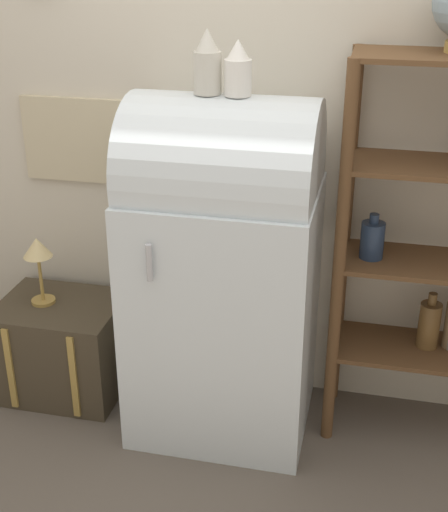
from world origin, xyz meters
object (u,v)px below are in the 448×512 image
Objects in this scene: refrigerator at (224,267)px; vase_left at (207,64)px; vase_center at (238,70)px; desk_lamp at (38,254)px; suitcase_trunk at (63,347)px.

refrigerator is 6.20× the size of vase_left.
vase_center reaches higher than desk_lamp.
suitcase_trunk is 2.36× the size of vase_left.
desk_lamp is (-0.81, 0.06, -0.88)m from vase_left.
suitcase_trunk is 2.77× the size of vase_center.
refrigerator is at bearing -0.78° from vase_left.
vase_center is (0.05, -0.01, 0.81)m from refrigerator.
vase_center reaches higher than suitcase_trunk.
vase_left is at bearing -4.15° from suitcase_trunk.
desk_lamp is (-0.87, 0.06, -0.06)m from refrigerator.
refrigerator is 7.28× the size of vase_center.
desk_lamp is at bearing 176.11° from vase_left.
vase_left reaches higher than suitcase_trunk.
vase_center reaches higher than refrigerator.
refrigerator is 4.54× the size of desk_lamp.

